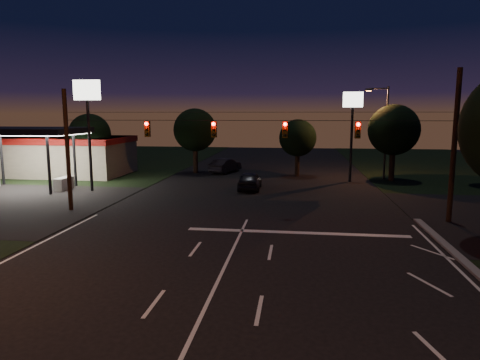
# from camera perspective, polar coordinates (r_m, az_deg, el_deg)

# --- Properties ---
(ground) EXTENTS (140.00, 140.00, 0.00)m
(ground) POSITION_cam_1_polar(r_m,az_deg,el_deg) (13.28, -6.51, -20.09)
(ground) COLOR black
(ground) RESTS_ON ground
(stop_bar) EXTENTS (12.00, 0.50, 0.01)m
(stop_bar) POSITION_cam_1_polar(r_m,az_deg,el_deg) (23.64, 7.54, -6.96)
(stop_bar) COLOR silver
(stop_bar) RESTS_ON ground
(utility_pole_right) EXTENTS (0.30, 0.30, 9.00)m
(utility_pole_right) POSITION_cam_1_polar(r_m,az_deg,el_deg) (28.51, 26.03, -5.07)
(utility_pole_right) COLOR black
(utility_pole_right) RESTS_ON ground
(utility_pole_left) EXTENTS (0.28, 0.28, 8.00)m
(utility_pole_left) POSITION_cam_1_polar(r_m,az_deg,el_deg) (30.87, -21.58, -3.78)
(utility_pole_left) COLOR black
(utility_pole_left) RESTS_ON ground
(signal_span) EXTENTS (24.00, 0.40, 1.56)m
(signal_span) POSITION_cam_1_polar(r_m,az_deg,el_deg) (26.40, 1.23, 6.87)
(signal_span) COLOR black
(signal_span) RESTS_ON ground
(gas_station) EXTENTS (14.20, 16.10, 5.25)m
(gas_station) POSITION_cam_1_polar(r_m,az_deg,el_deg) (48.63, -23.14, 3.38)
(gas_station) COLOR gray
(gas_station) RESTS_ON ground
(pole_sign_left_near) EXTENTS (2.20, 0.30, 9.10)m
(pole_sign_left_near) POSITION_cam_1_polar(r_m,az_deg,el_deg) (37.32, -19.65, 9.20)
(pole_sign_left_near) COLOR black
(pole_sign_left_near) RESTS_ON ground
(pole_sign_right) EXTENTS (1.80, 0.30, 8.40)m
(pole_sign_right) POSITION_cam_1_polar(r_m,az_deg,el_deg) (41.57, 14.75, 8.31)
(pole_sign_right) COLOR black
(pole_sign_right) RESTS_ON ground
(street_light_right_far) EXTENTS (2.20, 0.35, 9.00)m
(street_light_right_far) POSITION_cam_1_polar(r_m,az_deg,el_deg) (44.06, 18.59, 6.86)
(street_light_right_far) COLOR black
(street_light_right_far) RESTS_ON ground
(tree_far_a) EXTENTS (4.20, 4.20, 6.42)m
(tree_far_a) POSITION_cam_1_polar(r_m,az_deg,el_deg) (46.40, -19.30, 5.68)
(tree_far_a) COLOR black
(tree_far_a) RESTS_ON ground
(tree_far_b) EXTENTS (4.60, 4.60, 6.98)m
(tree_far_b) POSITION_cam_1_polar(r_m,az_deg,el_deg) (46.71, -5.96, 6.58)
(tree_far_b) COLOR black
(tree_far_b) RESTS_ON ground
(tree_far_c) EXTENTS (3.80, 3.80, 5.86)m
(tree_far_c) POSITION_cam_1_polar(r_m,az_deg,el_deg) (44.43, 7.73, 5.52)
(tree_far_c) COLOR black
(tree_far_c) RESTS_ON ground
(tree_far_d) EXTENTS (4.80, 4.80, 7.30)m
(tree_far_d) POSITION_cam_1_polar(r_m,az_deg,el_deg) (43.38, 19.80, 6.23)
(tree_far_d) COLOR black
(tree_far_d) RESTS_ON ground
(car_oncoming_a) EXTENTS (1.89, 4.59, 1.56)m
(car_oncoming_a) POSITION_cam_1_polar(r_m,az_deg,el_deg) (36.41, 1.30, -0.06)
(car_oncoming_a) COLOR black
(car_oncoming_a) RESTS_ON ground
(car_oncoming_b) EXTENTS (3.08, 5.00, 1.55)m
(car_oncoming_b) POSITION_cam_1_polar(r_m,az_deg,el_deg) (46.93, -1.94, 1.94)
(car_oncoming_b) COLOR black
(car_oncoming_b) RESTS_ON ground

